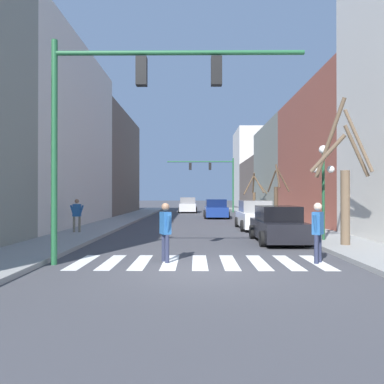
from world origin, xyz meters
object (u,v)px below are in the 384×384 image
object	(u,v)px
traffic_signal_far	(213,173)
car_parked_right_far	(278,225)
car_parked_left_far	(255,216)
pedestrian_waiting_at_curb	(77,213)
street_tree_right_far	(343,183)
car_parked_right_mid	(216,209)
street_tree_left_mid	(276,198)
pedestrian_on_left_sidewalk	(165,227)
traffic_signal_near	(126,100)
street_tree_right_mid	(254,194)
car_at_intersection	(188,205)
pedestrian_crossing_street	(318,227)
street_lamp_right_corner	(323,173)

from	to	relation	value
traffic_signal_far	car_parked_right_far	world-z (taller)	traffic_signal_far
car_parked_left_far	car_parked_right_far	size ratio (longest dim) A/B	1.07
traffic_signal_far	pedestrian_waiting_at_curb	bearing A→B (deg)	-108.35
traffic_signal_far	street_tree_right_far	world-z (taller)	traffic_signal_far
car_parked_right_mid	street_tree_left_mid	distance (m)	8.54
car_parked_right_mid	street_tree_left_mid	world-z (taller)	street_tree_left_mid
car_parked_right_far	pedestrian_on_left_sidewalk	world-z (taller)	pedestrian_on_left_sidewalk
traffic_signal_near	street_tree_right_mid	xyz separation A→B (m)	(8.24, 28.14, -2.71)
car_at_intersection	pedestrian_crossing_street	size ratio (longest dim) A/B	2.58
street_tree_right_far	street_tree_left_mid	world-z (taller)	street_tree_right_far
car_at_intersection	pedestrian_on_left_sidewalk	bearing A→B (deg)	-0.11
pedestrian_crossing_street	car_at_intersection	bearing A→B (deg)	43.07
car_at_intersection	pedestrian_crossing_street	xyz separation A→B (m)	(4.57, -32.15, 0.27)
car_parked_right_mid	street_tree_right_far	size ratio (longest dim) A/B	0.84
street_tree_right_mid	street_tree_right_far	size ratio (longest dim) A/B	0.74
street_tree_right_mid	street_tree_left_mid	distance (m)	13.44
traffic_signal_near	pedestrian_waiting_at_curb	size ratio (longest dim) A/B	4.41
car_parked_left_far	street_tree_left_mid	distance (m)	4.03
traffic_signal_far	car_parked_right_mid	distance (m)	11.29
car_parked_left_far	car_at_intersection	bearing A→B (deg)	11.83
car_parked_left_far	pedestrian_on_left_sidewalk	size ratio (longest dim) A/B	2.56
traffic_signal_near	pedestrian_waiting_at_curb	bearing A→B (deg)	116.48
pedestrian_on_left_sidewalk	street_tree_right_mid	distance (m)	28.63
pedestrian_waiting_at_curb	pedestrian_crossing_street	world-z (taller)	pedestrian_waiting_at_curb
pedestrian_crossing_street	street_tree_right_far	xyz separation A→B (m)	(2.01, 3.13, 1.46)
pedestrian_crossing_street	street_tree_left_mid	xyz separation A→B (m)	(1.87, 14.37, 0.78)
car_at_intersection	pedestrian_on_left_sidewalk	size ratio (longest dim) A/B	2.59
car_at_intersection	street_tree_left_mid	bearing A→B (deg)	19.93
pedestrian_waiting_at_curb	pedestrian_crossing_street	bearing A→B (deg)	144.65
street_lamp_right_corner	car_parked_left_far	world-z (taller)	street_lamp_right_corner
traffic_signal_near	street_lamp_right_corner	xyz separation A→B (m)	(7.49, 4.90, -1.86)
traffic_signal_near	street_lamp_right_corner	world-z (taller)	traffic_signal_near
pedestrian_on_left_sidewalk	street_tree_right_mid	size ratio (longest dim) A/B	0.43
street_tree_right_far	pedestrian_crossing_street	bearing A→B (deg)	-122.65
street_tree_right_mid	car_parked_left_far	bearing A→B (deg)	-98.91
car_parked_right_mid	car_parked_right_far	bearing A→B (deg)	-174.21
car_parked_left_far	pedestrian_waiting_at_curb	world-z (taller)	pedestrian_waiting_at_curb
street_lamp_right_corner	car_parked_right_far	distance (m)	2.96
car_at_intersection	traffic_signal_near	bearing A→B (deg)	-2.09
car_parked_right_mid	pedestrian_crossing_street	world-z (taller)	pedestrian_crossing_street
car_parked_right_far	street_tree_right_far	size ratio (longest dim) A/B	0.76
car_parked_right_mid	car_at_intersection	xyz separation A→B (m)	(-2.69, 10.18, 0.04)
car_parked_right_mid	pedestrian_waiting_at_curb	xyz separation A→B (m)	(-7.92, -14.20, 0.38)
car_parked_right_mid	street_tree_left_mid	bearing A→B (deg)	-153.72
car_parked_right_mid	car_parked_right_far	distance (m)	17.19
pedestrian_crossing_street	street_tree_right_far	distance (m)	3.99
traffic_signal_far	street_tree_left_mid	distance (m)	18.72
street_lamp_right_corner	street_tree_left_mid	bearing A→B (deg)	89.16
traffic_signal_near	pedestrian_waiting_at_curb	xyz separation A→B (m)	(-4.04, 8.10, -3.72)
pedestrian_on_left_sidewalk	pedestrian_waiting_at_curb	bearing A→B (deg)	9.30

